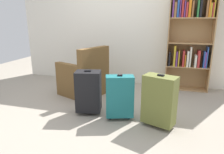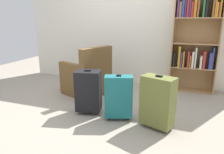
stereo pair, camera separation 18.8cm
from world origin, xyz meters
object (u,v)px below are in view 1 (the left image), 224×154
bookshelf (190,38)px  suitcase_black (88,91)px  suitcase_olive (159,100)px  mug (114,96)px  suitcase_teal (120,96)px  armchair (85,78)px

bookshelf → suitcase_black: size_ratio=2.75×
suitcase_olive → suitcase_black: suitcase_olive is taller
mug → suitcase_black: 0.75m
mug → suitcase_teal: bearing=-68.4°
suitcase_black → bookshelf: bearing=47.5°
bookshelf → suitcase_teal: (-0.97, -1.65, -0.68)m
mug → suitcase_black: (-0.20, -0.66, 0.30)m
suitcase_teal → suitcase_olive: size_ratio=0.92×
mug → bookshelf: bearing=36.5°
suitcase_teal → suitcase_black: (-0.49, 0.06, 0.01)m
armchair → mug: bearing=-9.6°
bookshelf → suitcase_teal: bearing=-120.5°
bookshelf → suitcase_olive: (-0.43, -1.72, -0.65)m
bookshelf → mug: size_ratio=15.35×
bookshelf → suitcase_teal: size_ratio=2.82×
mug → suitcase_olive: suitcase_olive is taller
bookshelf → mug: bookshelf is taller
bookshelf → mug: (-1.26, -0.93, -0.97)m
armchair → suitcase_teal: armchair is taller
bookshelf → suitcase_teal: bookshelf is taller
suitcase_olive → suitcase_black: bearing=173.0°
bookshelf → suitcase_black: 2.26m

